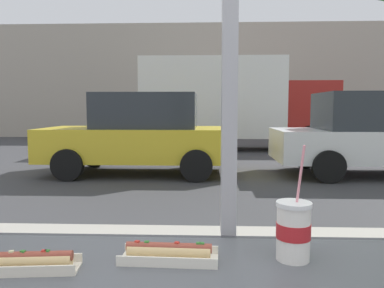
{
  "coord_description": "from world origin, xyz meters",
  "views": [
    {
      "loc": [
        -0.07,
        -1.17,
        1.43
      ],
      "look_at": [
        -0.24,
        2.89,
        1.05
      ],
      "focal_mm": 35.33,
      "sensor_mm": 36.0,
      "label": 1
    }
  ],
  "objects_px": {
    "hotdog_tray_far": "(30,262)",
    "box_truck": "(231,101)",
    "parked_car_white": "(380,134)",
    "hotdog_tray_near": "(169,253)",
    "soda_cup_right": "(293,230)",
    "parked_car_yellow": "(142,134)"
  },
  "relations": [
    {
      "from": "hotdog_tray_far",
      "to": "box_truck",
      "type": "xyz_separation_m",
      "value": [
        1.3,
        12.53,
        0.66
      ]
    },
    {
      "from": "hotdog_tray_far",
      "to": "parked_car_white",
      "type": "height_order",
      "value": "parked_car_white"
    },
    {
      "from": "hotdog_tray_near",
      "to": "box_truck",
      "type": "relative_size",
      "value": 0.04
    },
    {
      "from": "parked_car_white",
      "to": "hotdog_tray_far",
      "type": "bearing_deg",
      "value": -119.68
    },
    {
      "from": "soda_cup_right",
      "to": "hotdog_tray_far",
      "type": "height_order",
      "value": "soda_cup_right"
    },
    {
      "from": "hotdog_tray_far",
      "to": "parked_car_white",
      "type": "relative_size",
      "value": 0.06
    },
    {
      "from": "hotdog_tray_near",
      "to": "parked_car_yellow",
      "type": "bearing_deg",
      "value": 100.49
    },
    {
      "from": "parked_car_white",
      "to": "soda_cup_right",
      "type": "bearing_deg",
      "value": -115.73
    },
    {
      "from": "hotdog_tray_near",
      "to": "parked_car_white",
      "type": "relative_size",
      "value": 0.06
    },
    {
      "from": "parked_car_white",
      "to": "box_truck",
      "type": "relative_size",
      "value": 0.69
    },
    {
      "from": "soda_cup_right",
      "to": "box_truck",
      "type": "bearing_deg",
      "value": 87.2
    },
    {
      "from": "soda_cup_right",
      "to": "hotdog_tray_far",
      "type": "xyz_separation_m",
      "value": [
        -0.69,
        -0.1,
        -0.06
      ]
    },
    {
      "from": "parked_car_yellow",
      "to": "hotdog_tray_near",
      "type": "bearing_deg",
      "value": -79.51
    },
    {
      "from": "parked_car_white",
      "to": "box_truck",
      "type": "height_order",
      "value": "box_truck"
    },
    {
      "from": "parked_car_white",
      "to": "hotdog_tray_near",
      "type": "bearing_deg",
      "value": -117.81
    },
    {
      "from": "box_truck",
      "to": "parked_car_yellow",
      "type": "bearing_deg",
      "value": -113.64
    },
    {
      "from": "hotdog_tray_near",
      "to": "parked_car_white",
      "type": "xyz_separation_m",
      "value": [
        3.81,
        7.23,
        -0.15
      ]
    },
    {
      "from": "parked_car_yellow",
      "to": "parked_car_white",
      "type": "height_order",
      "value": "parked_car_white"
    },
    {
      "from": "hotdog_tray_near",
      "to": "hotdog_tray_far",
      "type": "bearing_deg",
      "value": -167.45
    },
    {
      "from": "hotdog_tray_near",
      "to": "parked_car_white",
      "type": "bearing_deg",
      "value": 62.19
    },
    {
      "from": "hotdog_tray_near",
      "to": "parked_car_white",
      "type": "distance_m",
      "value": 8.17
    },
    {
      "from": "soda_cup_right",
      "to": "hotdog_tray_far",
      "type": "bearing_deg",
      "value": -171.77
    }
  ]
}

